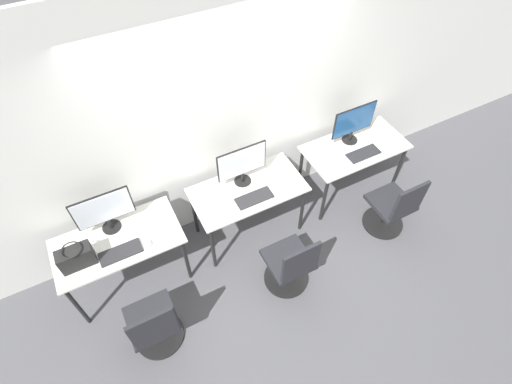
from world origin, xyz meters
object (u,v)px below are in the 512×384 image
object	(u,v)px
handbag	(76,257)
monitor_right	(354,123)
monitor_center	(242,164)
keyboard_center	(254,198)
keyboard_left	(121,252)
office_chair_center	(291,266)
mouse_right	(383,145)
mouse_left	(148,243)
mouse_center	(275,187)
office_chair_right	(393,209)
monitor_left	(104,211)
office_chair_left	(155,327)
keyboard_right	(363,154)

from	to	relation	value
handbag	monitor_right	bearing A→B (deg)	3.91
monitor_center	keyboard_center	size ratio (longest dim) A/B	1.39
monitor_center	keyboard_left	bearing A→B (deg)	-168.79
office_chair_center	mouse_right	size ratio (longest dim) A/B	9.72
mouse_right	handbag	xyz separation A→B (m)	(-3.43, 0.04, 0.10)
monitor_center	mouse_right	distance (m)	1.72
mouse_left	mouse_center	distance (m)	1.39
office_chair_center	office_chair_right	world-z (taller)	same
mouse_left	monitor_center	bearing A→B (deg)	14.75
monitor_left	keyboard_center	xyz separation A→B (m)	(1.39, -0.32, -0.26)
handbag	office_chair_right	bearing A→B (deg)	-10.97
mouse_center	mouse_right	size ratio (longest dim) A/B	1.00
mouse_center	mouse_left	bearing A→B (deg)	-177.71
office_chair_left	monitor_left	bearing A→B (deg)	92.36
office_chair_left	mouse_right	bearing A→B (deg)	12.03
office_chair_left	mouse_right	world-z (taller)	office_chair_left
monitor_left	mouse_right	size ratio (longest dim) A/B	6.00
mouse_center	mouse_right	world-z (taller)	same
keyboard_left	office_chair_right	world-z (taller)	office_chair_right
keyboard_center	office_chair_center	bearing A→B (deg)	-84.13
mouse_left	handbag	xyz separation A→B (m)	(-0.62, 0.08, 0.10)
office_chair_center	office_chair_right	size ratio (longest dim) A/B	1.00
mouse_center	keyboard_right	world-z (taller)	mouse_center
keyboard_center	office_chair_right	world-z (taller)	office_chair_right
keyboard_left	keyboard_center	world-z (taller)	same
mouse_left	handbag	distance (m)	0.63
keyboard_center	handbag	bearing A→B (deg)	178.29
monitor_left	office_chair_center	distance (m)	1.89
keyboard_center	office_chair_center	xyz separation A→B (m)	(0.07, -0.67, -0.41)
monitor_left	keyboard_right	bearing A→B (deg)	-6.50
mouse_center	handbag	world-z (taller)	handbag
keyboard_right	mouse_left	bearing A→B (deg)	-179.30
keyboard_center	monitor_right	world-z (taller)	monitor_right
monitor_left	monitor_right	xyz separation A→B (m)	(2.79, -0.05, 0.00)
mouse_right	handbag	bearing A→B (deg)	179.25
mouse_center	keyboard_right	size ratio (longest dim) A/B	0.23
office_chair_center	mouse_left	bearing A→B (deg)	151.88
office_chair_right	mouse_left	bearing A→B (deg)	168.20
office_chair_right	handbag	bearing A→B (deg)	169.03
mouse_left	keyboard_right	world-z (taller)	mouse_left
monitor_center	office_chair_right	xyz separation A→B (m)	(1.47, -0.84, -0.66)
keyboard_left	office_chair_right	bearing A→B (deg)	-11.18
monitor_center	office_chair_center	size ratio (longest dim) A/B	0.62
keyboard_left	mouse_right	distance (m)	3.07
monitor_left	keyboard_left	bearing A→B (deg)	-90.00
office_chair_left	handbag	world-z (taller)	handbag
mouse_right	keyboard_right	bearing A→B (deg)	-179.07
monitor_center	mouse_right	world-z (taller)	monitor_center
monitor_left	monitor_center	bearing A→B (deg)	-2.07
keyboard_center	monitor_center	bearing A→B (deg)	90.00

